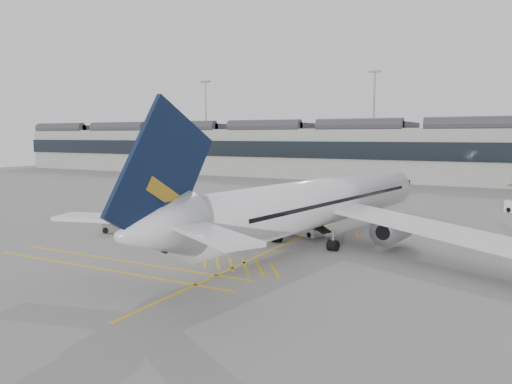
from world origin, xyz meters
The scene contains 17 objects.
ground centered at (0.00, 0.00, 0.00)m, with size 220.00×220.00×0.00m, color gray.
terminal centered at (0.00, 71.93, 6.14)m, with size 200.00×20.45×12.40m.
light_masts centered at (-1.67, 86.00, 14.49)m, with size 113.00×0.60×25.45m.
apron_markings centered at (10.00, 10.00, 0.01)m, with size 0.25×60.00×0.01m, color gold.
airliner_main centered at (12.10, 3.27, 3.51)m, with size 40.71×44.79×11.96m.
belt_loader centered at (9.43, 6.25, 0.63)m, with size 5.45×3.09×2.16m.
baggage_cart_a centered at (5.92, 3.44, 0.87)m, with size 1.65×1.40×1.62m.
baggage_cart_b centered at (3.23, 4.97, 0.91)m, with size 2.02×1.89×1.70m.
baggage_cart_c centered at (-0.28, 1.84, 1.07)m, with size 2.38×2.21×2.00m.
baggage_cart_d centered at (-6.60, 9.56, 1.05)m, with size 2.24×2.02×1.96m.
ramp_agent_a centered at (5.21, 4.56, 0.82)m, with size 0.60×0.39×1.63m, color orange.
ramp_agent_b centered at (1.41, 5.05, 0.84)m, with size 0.82×0.64×1.68m, color orange.
pushback_tug centered at (-6.87, -1.63, 0.67)m, with size 3.07×2.40×1.51m.
safety_cone_nose centered at (12.36, 19.61, 0.28)m, with size 0.40×0.40×0.56m, color #F24C0A.
safety_cone_engine centered at (14.57, 7.86, 0.26)m, with size 0.37×0.37×0.51m, color #F24C0A.
service_van_left centered at (-4.88, 30.47, 0.76)m, with size 3.42×1.92×1.69m.
service_van_mid centered at (7.78, 35.32, 0.85)m, with size 2.00×3.77×1.90m.
Camera 1 is at (28.11, -38.13, 9.56)m, focal length 35.00 mm.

